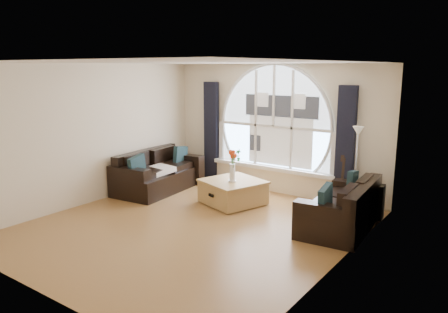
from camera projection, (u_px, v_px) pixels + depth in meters
ground at (193, 226)px, 7.30m from camera, size 5.00×5.50×0.01m
ceiling at (190, 62)px, 6.76m from camera, size 5.00×5.50×0.01m
wall_back at (275, 128)px, 9.22m from camera, size 5.00×0.01×2.70m
wall_front at (34, 184)px, 4.84m from camera, size 5.00×0.01×2.70m
wall_left at (93, 134)px, 8.46m from camera, size 0.01×5.50×2.70m
wall_right at (341, 168)px, 5.61m from camera, size 0.01×5.50×2.70m
attic_slope at (322, 89)px, 5.57m from camera, size 0.92×5.50×0.72m
arched_window at (274, 116)px, 9.14m from camera, size 2.60×0.06×2.15m
window_sill at (271, 168)px, 9.31m from camera, size 2.90×0.22×0.08m
window_frame at (274, 116)px, 9.12m from camera, size 2.76×0.08×2.15m
neighbor_house at (280, 122)px, 9.07m from camera, size 1.70×0.02×1.50m
curtain_left at (211, 132)px, 10.08m from camera, size 0.35×0.12×2.30m
curtain_right at (345, 146)px, 8.25m from camera, size 0.35×0.12×2.30m
sofa_left at (159, 172)px, 9.36m from camera, size 1.16×2.01×0.85m
sofa_right at (342, 205)px, 7.15m from camera, size 1.05×1.86×0.80m
coffee_chest at (233, 191)px, 8.47m from camera, size 1.32×1.32×0.51m
throw_blanket at (158, 170)px, 9.14m from camera, size 0.62×0.62×0.10m
vase_flowers at (232, 162)px, 8.26m from camera, size 0.24×0.24×0.70m
floor_lamp at (356, 170)px, 7.83m from camera, size 0.24×0.24×1.60m
guitar at (343, 182)px, 8.07m from camera, size 0.39×0.29×1.06m
potted_plant at (238, 155)px, 9.77m from camera, size 0.14×0.10×0.26m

